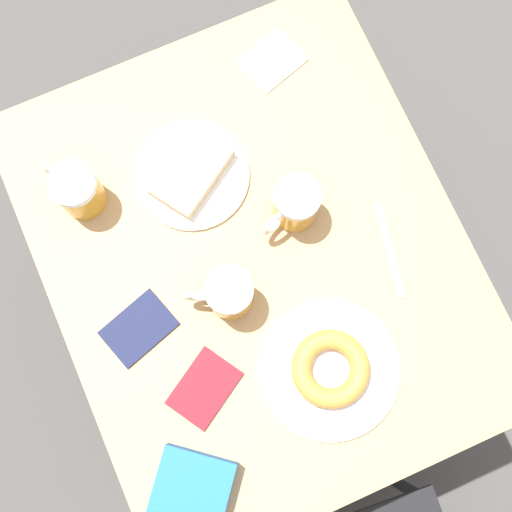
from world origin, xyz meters
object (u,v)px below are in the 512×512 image
at_px(plate_with_cake, 192,174).
at_px(blue_pouch, 192,491).
at_px(napkin_folded, 272,61).
at_px(passport_far_edge, 139,328).
at_px(beer_mug_center, 228,294).
at_px(beer_mug_right, 77,190).
at_px(fork, 390,250).
at_px(plate_with_donut, 330,369).
at_px(beer_mug_left, 295,204).
at_px(passport_near_edge, 204,388).

xyz_separation_m(plate_with_cake, blue_pouch, (0.22, 0.54, 0.01)).
height_order(napkin_folded, passport_far_edge, passport_far_edge).
distance_m(napkin_folded, passport_far_edge, 0.59).
xyz_separation_m(napkin_folded, blue_pouch, (0.46, 0.69, 0.02)).
bearing_deg(beer_mug_center, beer_mug_right, -58.36).
relative_size(napkin_folded, fork, 0.73).
bearing_deg(plate_with_donut, beer_mug_right, -58.79).
distance_m(beer_mug_center, fork, 0.32).
bearing_deg(plate_with_donut, beer_mug_left, -101.97).
height_order(plate_with_donut, passport_far_edge, plate_with_donut).
relative_size(napkin_folded, blue_pouch, 0.73).
relative_size(fork, blue_pouch, 1.01).
relative_size(beer_mug_right, napkin_folded, 0.87).
height_order(fork, passport_far_edge, passport_far_edge).
distance_m(plate_with_cake, napkin_folded, 0.29).
height_order(plate_with_donut, napkin_folded, plate_with_donut).
bearing_deg(beer_mug_center, plate_with_donut, 120.56).
relative_size(plate_with_cake, fork, 1.19).
height_order(beer_mug_center, fork, beer_mug_center).
xyz_separation_m(beer_mug_right, passport_near_edge, (-0.07, 0.42, -0.05)).
bearing_deg(plate_with_cake, plate_with_donut, 101.00).
bearing_deg(passport_far_edge, blue_pouch, 86.41).
bearing_deg(napkin_folded, passport_far_edge, 41.17).
bearing_deg(passport_far_edge, plate_with_cake, -131.45).
height_order(napkin_folded, passport_near_edge, passport_near_edge).
distance_m(plate_with_donut, blue_pouch, 0.32).
relative_size(beer_mug_right, passport_far_edge, 0.80).
relative_size(beer_mug_right, blue_pouch, 0.64).
bearing_deg(blue_pouch, beer_mug_right, -91.60).
distance_m(plate_with_donut, passport_near_edge, 0.23).
height_order(plate_with_cake, plate_with_donut, plate_with_donut).
height_order(passport_near_edge, blue_pouch, blue_pouch).
xyz_separation_m(plate_with_cake, beer_mug_left, (-0.15, 0.14, 0.04)).
bearing_deg(beer_mug_right, passport_near_edge, 99.53).
relative_size(beer_mug_left, napkin_folded, 0.92).
height_order(beer_mug_center, beer_mug_right, same).
bearing_deg(blue_pouch, plate_with_donut, -163.18).
bearing_deg(beer_mug_right, blue_pouch, 88.40).
relative_size(plate_with_donut, napkin_folded, 1.93).
relative_size(napkin_folded, passport_near_edge, 0.88).
distance_m(beer_mug_left, passport_near_edge, 0.37).
bearing_deg(passport_far_edge, beer_mug_right, -89.40).
height_order(plate_with_donut, passport_near_edge, plate_with_donut).
distance_m(plate_with_donut, passport_far_edge, 0.36).
xyz_separation_m(plate_with_donut, fork, (-0.20, -0.16, -0.02)).
bearing_deg(fork, passport_near_edge, 12.69).
bearing_deg(passport_far_edge, fork, 173.67).
distance_m(beer_mug_center, passport_near_edge, 0.18).
bearing_deg(beer_mug_center, napkin_folded, -123.61).
bearing_deg(plate_with_donut, napkin_folded, -104.35).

